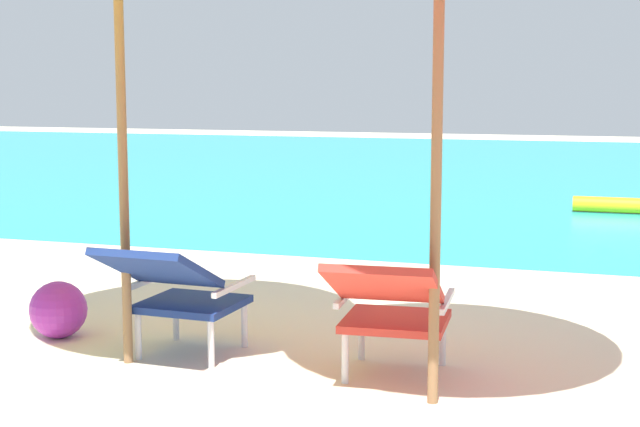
# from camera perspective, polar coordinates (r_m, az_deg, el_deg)

# --- Properties ---
(ground_plane) EXTENTS (40.00, 40.00, 0.00)m
(ground_plane) POSITION_cam_1_polar(r_m,az_deg,el_deg) (8.75, 6.92, -2.02)
(ground_plane) COLOR beige
(ocean_band) EXTENTS (40.00, 18.00, 0.01)m
(ocean_band) POSITION_cam_1_polar(r_m,az_deg,el_deg) (16.76, 12.42, 2.56)
(ocean_band) COLOR #28B2B7
(ocean_band) RESTS_ON ground_plane
(lounge_chair_left) EXTENTS (0.57, 0.89, 0.68)m
(lounge_chair_left) POSITION_cam_1_polar(r_m,az_deg,el_deg) (5.11, -8.69, -4.50)
(lounge_chair_left) COLOR navy
(lounge_chair_left) RESTS_ON ground_plane
(lounge_chair_right) EXTENTS (0.60, 0.91, 0.68)m
(lounge_chair_right) POSITION_cam_1_polar(r_m,az_deg,el_deg) (4.69, 4.28, -5.55)
(lounge_chair_right) COLOR red
(lounge_chair_right) RESTS_ON ground_plane
(beach_ball) EXTENTS (0.34, 0.34, 0.34)m
(beach_ball) POSITION_cam_1_polar(r_m,az_deg,el_deg) (5.79, -15.55, -5.63)
(beach_ball) COLOR purple
(beach_ball) RESTS_ON ground_plane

